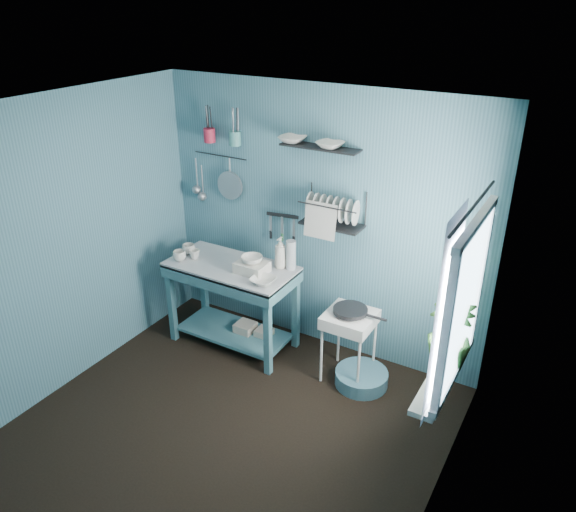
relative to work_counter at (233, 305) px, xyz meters
The scene contains 36 objects.
floor 1.30m from the work_counter, 56.90° to the right, with size 3.20×3.20×0.00m, color black.
ceiling 2.41m from the work_counter, 56.90° to the right, with size 3.20×3.20×0.00m, color silver.
wall_back 1.16m from the work_counter, 35.32° to the left, with size 3.20×3.20×0.00m, color #3A6777.
wall_front 2.74m from the work_counter, 75.17° to the right, with size 3.20×3.20×0.00m, color #3A6777.
wall_left 1.61m from the work_counter, 132.22° to the right, with size 3.00×3.00×0.00m, color #3A6777.
wall_right 2.62m from the work_counter, 24.33° to the right, with size 3.00×3.00×0.00m, color #3A6777.
work_counter is the anchor object (origin of this frame).
mug_left 0.70m from the work_counter, 161.57° to the right, with size 0.12×0.12×0.10m, color beige.
mug_mid 0.61m from the work_counter, behind, with size 0.10×0.10×0.09m, color beige.
mug_right 0.69m from the work_counter, behind, with size 0.12×0.12×0.10m, color beige.
wash_tub 0.54m from the work_counter, ahead, with size 0.28×0.22×0.10m, color beige.
tub_bowl 0.61m from the work_counter, ahead, with size 0.20×0.20×0.06m, color beige.
soap_bottle 0.74m from the work_counter, 25.46° to the left, with size 0.12×0.12×0.30m, color beige.
water_bottle 0.80m from the work_counter, 22.93° to the left, with size 0.09×0.09×0.28m, color #A5AFB8.
counter_bowl 0.66m from the work_counter, 18.43° to the right, with size 0.22×0.22×0.05m, color beige.
hotplate_stand 1.21m from the work_counter, ahead, with size 0.41×0.41×0.66m, color silver.
frying_pan 1.23m from the work_counter, ahead, with size 0.30×0.30×0.04m, color black.
knife_strip 0.99m from the work_counter, 55.99° to the left, with size 0.32×0.02×0.03m, color black.
dish_rack 1.40m from the work_counter, 21.75° to the left, with size 0.55×0.24×0.32m, color black.
upper_shelf 1.75m from the work_counter, 27.71° to the left, with size 0.70×0.18×0.01m, color black.
shelf_bowl_left 1.73m from the work_counter, 40.17° to the left, with size 0.23×0.23×0.06m, color beige.
shelf_bowl_right 1.81m from the work_counter, 24.92° to the left, with size 0.22×0.22×0.05m, color beige.
utensil_cup_magenta 1.63m from the work_counter, 140.04° to the left, with size 0.11×0.11×0.13m, color #B4213B.
utensil_cup_teal 1.58m from the work_counter, 114.08° to the left, with size 0.11×0.11×0.13m, color teal.
colander 1.16m from the work_counter, 123.49° to the left, with size 0.28×0.28×0.03m, color #98999F.
ladle_outer 1.37m from the work_counter, 147.95° to the left, with size 0.01×0.01×0.30m, color #98999F.
ladle_inner 1.29m from the work_counter, 145.29° to the left, with size 0.01×0.01×0.30m, color #98999F.
hook_rail 1.44m from the work_counter, 131.50° to the left, with size 0.01×0.01×0.60m, color black.
window_glass 2.52m from the work_counter, 14.34° to the right, with size 1.10×1.10×0.00m, color white.
windowsill 2.28m from the work_counter, 14.87° to the right, with size 0.16×0.95×0.04m, color silver.
curtain 2.57m from the work_counter, 21.81° to the right, with size 1.35×1.35×0.00m, color white.
curtain_rod 2.80m from the work_counter, 14.62° to the right, with size 0.02×0.02×1.05m, color black.
potted_plant 2.31m from the work_counter, 12.79° to the right, with size 0.30×0.30×0.53m, color #2B5D25.
storage_tin_large 0.34m from the work_counter, 26.57° to the left, with size 0.18×0.18×0.22m, color tan.
storage_tin_small 0.45m from the work_counter, 14.93° to the left, with size 0.15×0.15×0.20m, color tan.
floor_basin 1.40m from the work_counter, ahead, with size 0.47×0.47×0.13m, color #416E80.
Camera 1 is at (2.14, -2.76, 3.20)m, focal length 35.00 mm.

